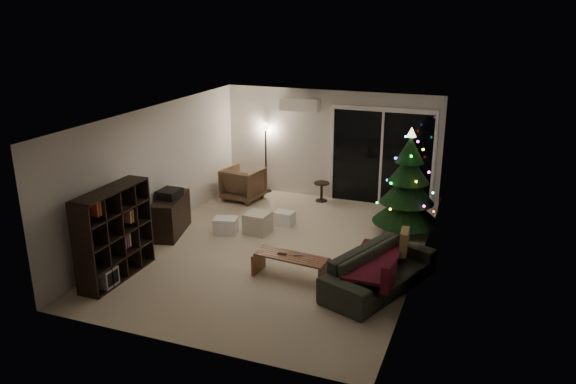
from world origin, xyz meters
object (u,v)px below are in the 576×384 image
Objects in this scene: christmas_tree at (408,182)px; coffee_table at (291,266)px; armchair at (243,184)px; media_cabinet at (171,215)px; bookshelf at (105,232)px; sofa at (380,270)px.

coffee_table is at bearing -118.89° from christmas_tree.
christmas_tree is (3.83, -0.70, 0.68)m from armchair.
media_cabinet is 1.42× the size of armchair.
bookshelf is 4.33m from armchair.
bookshelf reaches higher than armchair.
armchair is at bearing 73.70° from bookshelf.
armchair is 4.97m from sofa.
bookshelf is at bearing 91.79° from armchair.
bookshelf is at bearing 126.17° from sofa.
coffee_table is 0.58× the size of christmas_tree.
armchair reaches higher than coffee_table.
christmas_tree reaches higher than media_cabinet.
media_cabinet reaches higher than sofa.
christmas_tree reaches higher than sofa.
bookshelf is at bearing -154.66° from coffee_table.
sofa is at bearing 4.57° from bookshelf.
christmas_tree reaches higher than armchair.
armchair is at bearing 132.12° from coffee_table.
armchair is (0.46, 2.35, 0.01)m from media_cabinet.
sofa is at bearing 148.47° from armchair.
bookshelf is 4.47m from sofa.
christmas_tree is (4.29, 3.59, 0.29)m from bookshelf.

